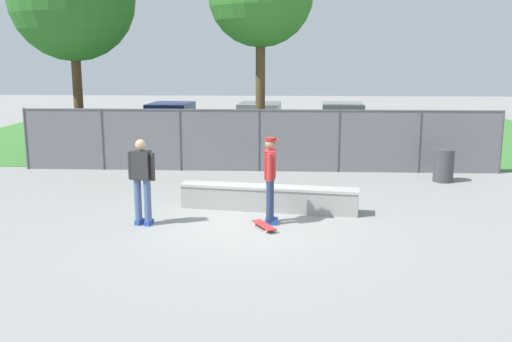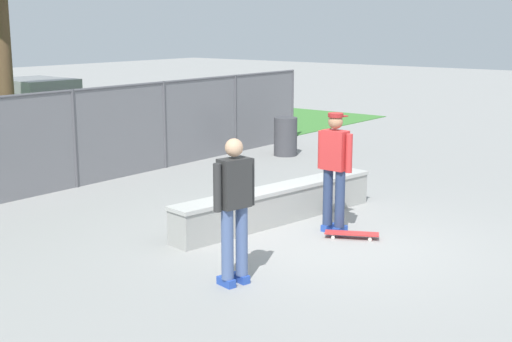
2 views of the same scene
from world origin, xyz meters
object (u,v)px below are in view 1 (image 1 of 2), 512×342
skateboard (264,225)px  car_white (342,123)px  car_blue (172,123)px  car_silver (260,123)px  bystander (142,178)px  trash_bin (444,165)px  concrete_ledge (269,198)px  skateboarder (270,176)px

skateboard → car_white: size_ratio=0.19×
car_blue → car_silver: (3.56, 0.16, 0.00)m
bystander → skateboard: bearing=-3.5°
bystander → trash_bin: bearing=31.7°
car_silver → trash_bin: bearing=-51.2°
concrete_ledge → skateboard: 1.44m
car_white → skateboard: bearing=-103.1°
skateboard → car_blue: (-4.15, 11.43, 0.77)m
skateboard → trash_bin: size_ratio=0.87×
car_silver → car_white: same height
skateboarder → concrete_ledge: bearing=93.5°
car_blue → car_white: size_ratio=1.00×
skateboarder → skateboard: bearing=-106.2°
skateboarder → car_silver: 11.21m
car_white → car_blue: bearing=-177.7°
skateboard → car_blue: car_blue is taller
car_blue → bystander: bearing=-81.9°
skateboarder → car_blue: bearing=111.1°
trash_bin → car_silver: bearing=128.8°
car_blue → car_white: 6.88m
skateboard → bystander: size_ratio=0.44×
skateboarder → bystander: (-2.66, -0.24, -0.02)m
skateboarder → car_white: bearing=77.0°
car_blue → concrete_ledge: bearing=-67.2°
skateboarder → car_white: (2.61, 11.31, -0.19)m
concrete_ledge → car_white: bearing=75.5°
skateboarder → car_blue: size_ratio=0.43×
car_blue → skateboarder: bearing=-68.9°
skateboarder → trash_bin: bearing=42.3°
car_blue → trash_bin: (9.06, -6.67, -0.38)m
concrete_ledge → skateboard: size_ratio=5.16×
car_white → bystander: (-5.27, -11.55, 0.17)m
skateboarder → car_blue: 11.83m
skateboard → car_white: 12.05m
skateboard → car_white: car_white is taller
skateboard → trash_bin: 6.85m
car_silver → trash_bin: 8.78m
bystander → trash_bin: (7.45, 4.60, -0.55)m
car_silver → car_blue: bearing=-177.4°
skateboard → bystander: 2.72m
skateboarder → trash_bin: (4.79, 4.36, -0.57)m
concrete_ledge → trash_bin: bearing=34.5°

